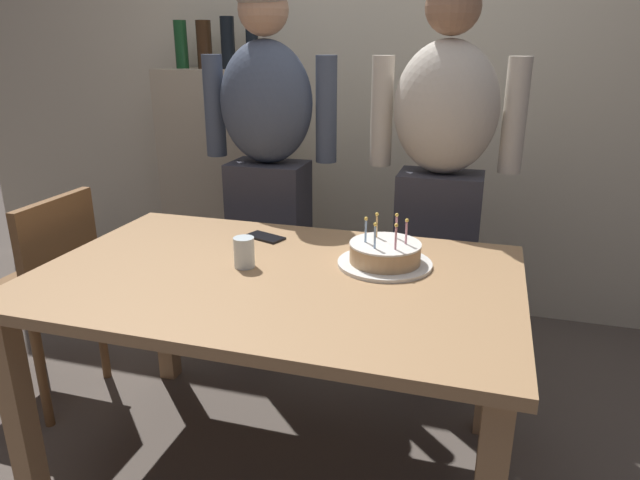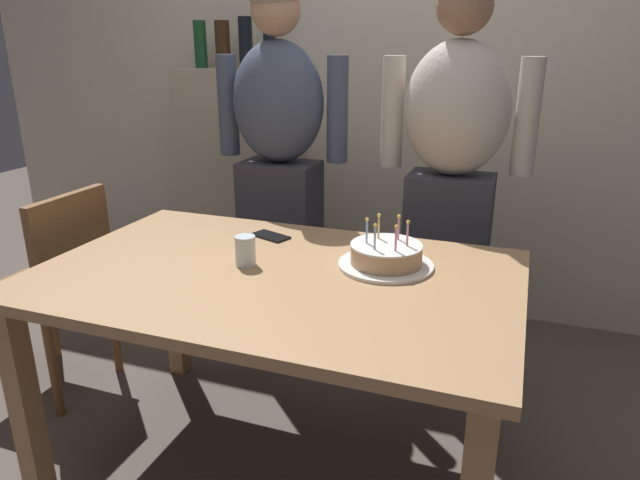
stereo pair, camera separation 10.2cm
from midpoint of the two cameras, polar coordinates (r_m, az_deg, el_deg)
ground_plane at (r=2.19m, az=-2.53°, el=-21.44°), size 10.00×10.00×0.00m
back_wall at (r=3.15m, az=8.43°, el=16.67°), size 5.20×0.10×2.60m
dining_table at (r=1.84m, az=-2.82°, el=-6.02°), size 1.50×0.96×0.74m
birthday_cake at (r=1.84m, az=8.19°, el=-1.64°), size 0.31×0.31×0.16m
water_glass_near at (r=1.84m, az=-5.89°, el=-1.09°), size 0.07×0.07×0.10m
cell_phone at (r=2.12m, az=-3.59°, el=0.38°), size 0.16×0.12×0.01m
person_man_bearded at (r=2.57m, az=-2.91°, el=6.76°), size 0.61×0.27×1.66m
person_woman_cardigan at (r=2.39m, az=14.15°, el=5.23°), size 0.61×0.27×1.66m
dining_chair at (r=2.54m, az=-23.63°, el=-3.46°), size 0.42×0.42×0.87m
shelf_cabinet at (r=3.31m, az=-7.05°, el=5.64°), size 0.64×0.30×1.56m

